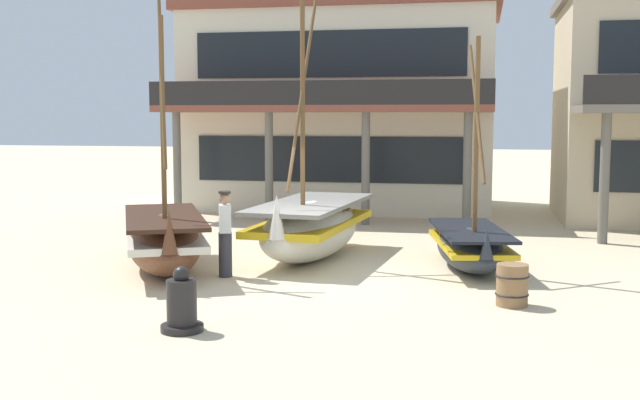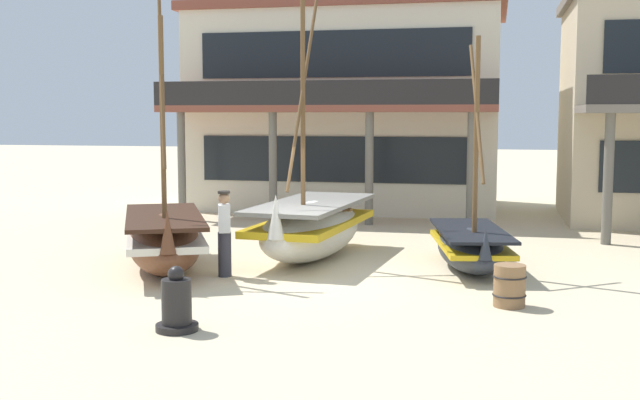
% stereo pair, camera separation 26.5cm
% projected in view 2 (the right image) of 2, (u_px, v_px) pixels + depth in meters
% --- Properties ---
extents(ground_plane, '(120.00, 120.00, 0.00)m').
position_uv_depth(ground_plane, '(309.00, 276.00, 15.43)').
color(ground_plane, beige).
extents(fishing_boat_near_left, '(1.92, 3.66, 4.68)m').
position_uv_depth(fishing_boat_near_left, '(470.00, 246.00, 16.08)').
color(fishing_boat_near_left, '#2D333D').
rests_on(fishing_boat_near_left, ground).
extents(fishing_boat_centre_large, '(2.17, 4.70, 5.80)m').
position_uv_depth(fishing_boat_centre_large, '(311.00, 227.00, 17.30)').
color(fishing_boat_centre_large, silver).
rests_on(fishing_boat_centre_large, ground).
extents(fishing_boat_far_right, '(3.14, 4.44, 5.82)m').
position_uv_depth(fishing_boat_far_right, '(164.00, 239.00, 15.99)').
color(fishing_boat_far_right, brown).
rests_on(fishing_boat_far_right, ground).
extents(fisherman_by_hull, '(0.34, 0.42, 1.68)m').
position_uv_depth(fisherman_by_hull, '(224.00, 234.00, 15.31)').
color(fisherman_by_hull, '#33333D').
rests_on(fisherman_by_hull, ground).
extents(capstan_winch, '(0.63, 0.63, 0.96)m').
position_uv_depth(capstan_winch, '(177.00, 305.00, 11.49)').
color(capstan_winch, black).
rests_on(capstan_winch, ground).
extents(wooden_barrel, '(0.56, 0.56, 0.70)m').
position_uv_depth(wooden_barrel, '(509.00, 286.00, 12.94)').
color(wooden_barrel, olive).
rests_on(wooden_barrel, ground).
extents(harbor_building_main, '(10.44, 7.83, 6.78)m').
position_uv_depth(harbor_building_main, '(349.00, 108.00, 26.99)').
color(harbor_building_main, beige).
rests_on(harbor_building_main, ground).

